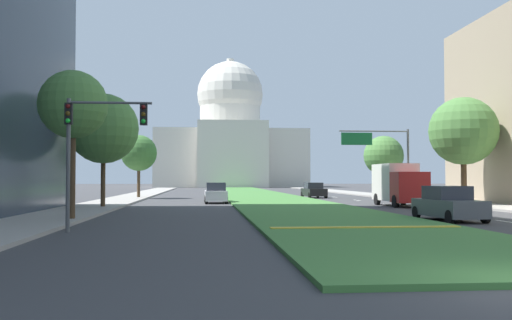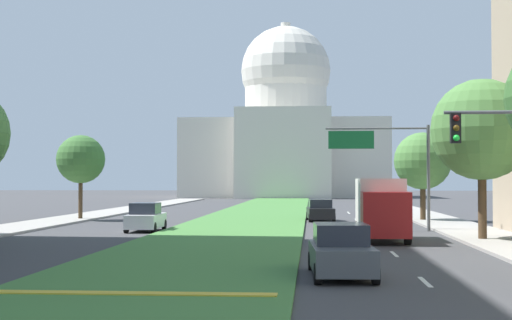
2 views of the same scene
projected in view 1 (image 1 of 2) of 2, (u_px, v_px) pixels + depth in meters
name	position (u px, v px, depth m)	size (l,w,h in m)	color
ground_plane	(252.00, 194.00, 75.14)	(285.14, 285.14, 0.00)	#3D3D3F
grass_median	(257.00, 195.00, 68.69)	(8.43, 116.65, 0.14)	#427A38
median_curb_nose	(366.00, 227.00, 22.34)	(7.58, 0.50, 0.04)	gold
lane_dashes_right	(358.00, 200.00, 53.68)	(0.16, 51.88, 0.01)	silver
sidewalk_left	(132.00, 197.00, 60.95)	(4.00, 116.65, 0.15)	#9E9991
sidewalk_right	(387.00, 196.00, 63.53)	(4.00, 116.65, 0.15)	#9E9991
capitol_building	(230.00, 140.00, 139.30)	(35.86, 27.27, 31.77)	beige
traffic_light_near_left	(91.00, 135.00, 22.05)	(3.34, 0.35, 5.20)	#515456
overhead_guide_sign	(382.00, 149.00, 50.43)	(6.37, 0.20, 6.50)	#515456
street_tree_left_near	(73.00, 105.00, 27.44)	(3.32, 3.32, 7.33)	#4C3823
street_tree_left_mid	(104.00, 129.00, 39.32)	(4.87, 4.87, 7.98)	#4C3823
street_tree_right_mid	(463.00, 131.00, 43.22)	(5.18, 5.18, 8.30)	#4C3823
street_tree_left_far	(139.00, 153.00, 58.74)	(3.74, 3.74, 6.60)	#4C3823
street_tree_right_far	(384.00, 156.00, 61.29)	(4.30, 4.30, 6.70)	#4C3823
sedan_lead_stopped	(448.00, 204.00, 27.89)	(2.17, 4.63, 1.71)	#4C5156
sedan_midblock	(216.00, 194.00, 47.54)	(1.91, 4.30, 1.74)	silver
sedan_distant	(314.00, 191.00, 60.67)	(2.19, 4.33, 1.64)	black
box_truck_delivery	(398.00, 184.00, 42.73)	(2.40, 6.40, 3.20)	maroon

